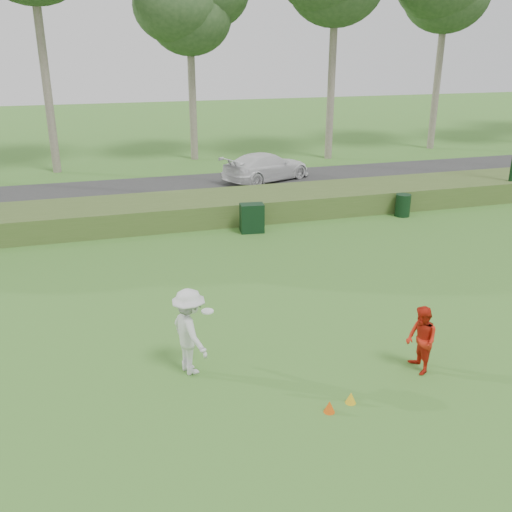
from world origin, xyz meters
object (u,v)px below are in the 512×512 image
object	(u,v)px
cone_orange	(329,407)
cone_yellow	(351,398)
trash_bin	(403,205)
player_red	(421,340)
player_white	(190,332)
utility_cabinet	(252,218)
car_right	(266,167)

from	to	relation	value
cone_orange	cone_yellow	xyz separation A→B (m)	(0.53, 0.16, -0.00)
trash_bin	cone_yellow	bearing A→B (deg)	-123.82
cone_orange	cone_yellow	world-z (taller)	cone_orange
player_red	trash_bin	bearing A→B (deg)	156.44
cone_orange	cone_yellow	distance (m)	0.56
trash_bin	cone_orange	bearing A→B (deg)	-125.25
cone_orange	trash_bin	size ratio (longest dim) A/B	0.27
player_white	player_red	bearing A→B (deg)	-123.08
cone_orange	utility_cabinet	distance (m)	11.39
trash_bin	car_right	world-z (taller)	car_right
cone_yellow	trash_bin	xyz separation A→B (m)	(7.64, 11.40, 0.34)
utility_cabinet	player_red	bearing A→B (deg)	-79.21
player_red	cone_yellow	distance (m)	2.16
utility_cabinet	trash_bin	xyz separation A→B (m)	(6.58, 0.30, -0.09)
cone_yellow	cone_orange	bearing A→B (deg)	-163.26
cone_orange	player_white	bearing A→B (deg)	136.37
cone_orange	trash_bin	distance (m)	14.17
player_red	cone_orange	world-z (taller)	player_red
player_red	player_white	bearing A→B (deg)	-101.66
player_red	car_right	world-z (taller)	player_red
player_red	trash_bin	distance (m)	12.14
cone_yellow	player_white	bearing A→B (deg)	144.22
cone_yellow	car_right	size ratio (longest dim) A/B	0.05
trash_bin	player_red	bearing A→B (deg)	-117.98
cone_yellow	trash_bin	size ratio (longest dim) A/B	0.26
player_red	car_right	size ratio (longest dim) A/B	0.31
cone_yellow	car_right	bearing A→B (deg)	77.97
utility_cabinet	trash_bin	size ratio (longest dim) A/B	1.20
player_red	utility_cabinet	size ratio (longest dim) A/B	1.40
player_white	trash_bin	xyz separation A→B (m)	(10.52, 9.33, -0.52)
player_red	cone_orange	bearing A→B (deg)	-66.76
cone_yellow	utility_cabinet	world-z (taller)	utility_cabinet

